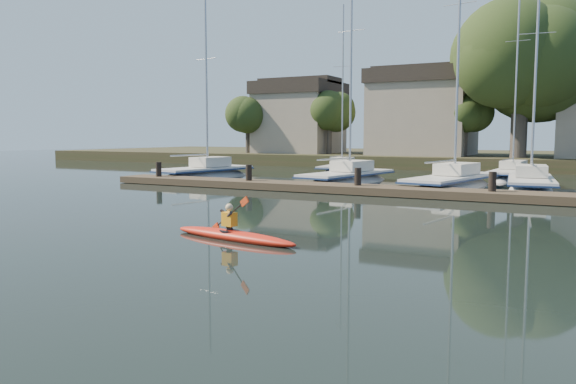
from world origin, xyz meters
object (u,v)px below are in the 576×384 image
at_px(kayak, 233,233).
at_px(sailboat_3, 530,194).
at_px(sailboat_6, 511,181).
at_px(sailboat_5, 341,174).
at_px(dock, 421,192).
at_px(sailboat_0, 205,181).
at_px(sailboat_1, 347,187).
at_px(sailboat_2, 452,192).

bearing_deg(kayak, sailboat_3, 81.31).
relative_size(sailboat_3, sailboat_6, 0.91).
distance_m(kayak, sailboat_6, 26.04).
height_order(kayak, sailboat_5, sailboat_5).
distance_m(kayak, dock, 12.67).
distance_m(sailboat_0, sailboat_1, 9.54).
bearing_deg(sailboat_0, sailboat_2, 10.44).
height_order(kayak, sailboat_0, sailboat_0).
distance_m(kayak, sailboat_2, 17.19).
bearing_deg(sailboat_3, sailboat_0, 176.90).
bearing_deg(dock, kayak, -98.15).
bearing_deg(dock, sailboat_2, 84.10).
xyz_separation_m(dock, sailboat_3, (4.12, 5.23, -0.40)).
xyz_separation_m(sailboat_1, sailboat_2, (5.90, -0.36, 0.00)).
relative_size(kayak, dock, 0.12).
bearing_deg(sailboat_1, kayak, -68.93).
height_order(sailboat_2, sailboat_5, sailboat_2).
bearing_deg(sailboat_1, sailboat_2, 5.81).
height_order(sailboat_2, sailboat_6, sailboat_2).
relative_size(kayak, sailboat_2, 0.26).
xyz_separation_m(kayak, sailboat_5, (-7.57, 26.06, -0.33)).
height_order(sailboat_0, sailboat_3, sailboat_3).
relative_size(kayak, sailboat_6, 0.28).
bearing_deg(sailboat_6, sailboat_5, -178.14).
xyz_separation_m(sailboat_3, sailboat_5, (-13.48, 8.29, 0.03)).
relative_size(sailboat_0, sailboat_1, 0.89).
height_order(kayak, sailboat_6, sailboat_6).
bearing_deg(sailboat_1, sailboat_0, -167.88).
xyz_separation_m(kayak, sailboat_3, (5.92, 17.77, -0.36)).
xyz_separation_m(kayak, sailboat_6, (4.21, 25.70, -0.33)).
xyz_separation_m(sailboat_0, sailboat_6, (17.37, 8.78, 0.04)).
distance_m(sailboat_2, sailboat_3, 3.73).
bearing_deg(sailboat_6, sailboat_1, -129.75).
xyz_separation_m(dock, sailboat_5, (-9.36, 13.52, -0.37)).
height_order(kayak, dock, kayak).
xyz_separation_m(sailboat_3, sailboat_6, (-1.71, 7.93, 0.03)).
height_order(kayak, sailboat_1, sailboat_1).
xyz_separation_m(kayak, dock, (1.80, 12.54, 0.04)).
distance_m(sailboat_2, sailboat_6, 8.88).
distance_m(sailboat_0, sailboat_5, 10.72).
xyz_separation_m(sailboat_0, sailboat_5, (5.59, 9.14, 0.05)).
xyz_separation_m(sailboat_1, sailboat_6, (7.84, 8.30, 0.03)).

